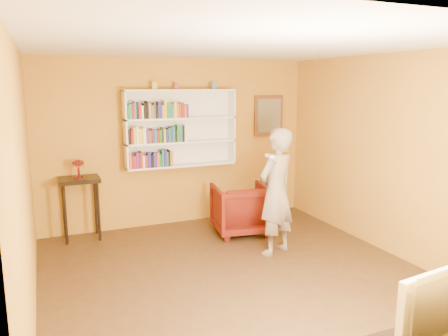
{
  "coord_description": "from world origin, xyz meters",
  "views": [
    {
      "loc": [
        -2.07,
        -4.35,
        2.29
      ],
      "look_at": [
        0.08,
        0.75,
        1.23
      ],
      "focal_mm": 35.0,
      "sensor_mm": 36.0,
      "label": 1
    }
  ],
  "objects_px": {
    "ruby_lustre": "(78,165)",
    "armchair": "(241,209)",
    "bookshelf": "(180,128)",
    "console_table": "(80,188)",
    "television": "(434,300)",
    "person": "(276,192)"
  },
  "relations": [
    {
      "from": "bookshelf",
      "to": "person",
      "type": "xyz_separation_m",
      "value": [
        0.79,
        -1.77,
        -0.73
      ]
    },
    {
      "from": "bookshelf",
      "to": "ruby_lustre",
      "type": "height_order",
      "value": "bookshelf"
    },
    {
      "from": "bookshelf",
      "to": "console_table",
      "type": "relative_size",
      "value": 1.9
    },
    {
      "from": "console_table",
      "to": "armchair",
      "type": "bearing_deg",
      "value": -16.13
    },
    {
      "from": "television",
      "to": "ruby_lustre",
      "type": "bearing_deg",
      "value": 107.34
    },
    {
      "from": "person",
      "to": "ruby_lustre",
      "type": "bearing_deg",
      "value": -56.88
    },
    {
      "from": "bookshelf",
      "to": "person",
      "type": "relative_size",
      "value": 1.04
    },
    {
      "from": "bookshelf",
      "to": "television",
      "type": "height_order",
      "value": "bookshelf"
    },
    {
      "from": "ruby_lustre",
      "to": "person",
      "type": "bearing_deg",
      "value": -33.8
    },
    {
      "from": "console_table",
      "to": "armchair",
      "type": "distance_m",
      "value": 2.44
    },
    {
      "from": "bookshelf",
      "to": "person",
      "type": "bearing_deg",
      "value": -65.78
    },
    {
      "from": "armchair",
      "to": "person",
      "type": "distance_m",
      "value": 1.05
    },
    {
      "from": "ruby_lustre",
      "to": "armchair",
      "type": "relative_size",
      "value": 0.32
    },
    {
      "from": "bookshelf",
      "to": "television",
      "type": "relative_size",
      "value": 1.77
    },
    {
      "from": "ruby_lustre",
      "to": "armchair",
      "type": "xyz_separation_m",
      "value": [
        2.32,
        -0.67,
        -0.75
      ]
    },
    {
      "from": "bookshelf",
      "to": "armchair",
      "type": "bearing_deg",
      "value": -49.4
    },
    {
      "from": "ruby_lustre",
      "to": "television",
      "type": "relative_size",
      "value": 0.26
    },
    {
      "from": "ruby_lustre",
      "to": "armchair",
      "type": "distance_m",
      "value": 2.53
    },
    {
      "from": "person",
      "to": "television",
      "type": "distance_m",
      "value": 2.92
    },
    {
      "from": "armchair",
      "to": "television",
      "type": "bearing_deg",
      "value": 94.94
    },
    {
      "from": "console_table",
      "to": "bookshelf",
      "type": "bearing_deg",
      "value": 5.68
    },
    {
      "from": "person",
      "to": "television",
      "type": "bearing_deg",
      "value": 60.25
    }
  ]
}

